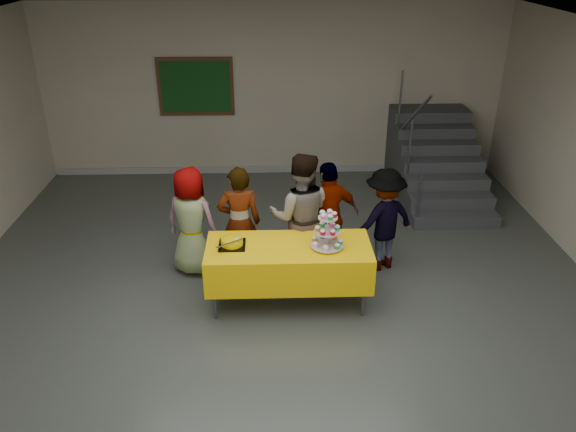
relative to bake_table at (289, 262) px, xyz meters
name	(u,v)px	position (x,y,z in m)	size (l,w,h in m)	color
room_shell	(278,159)	(-0.13, -0.82, 1.57)	(10.00, 10.04, 3.02)	#4C514C
bake_table	(289,262)	(0.00, 0.00, 0.00)	(1.88, 0.78, 0.77)	#595960
cupcake_stand	(327,233)	(0.43, -0.04, 0.40)	(0.38, 0.38, 0.44)	silver
bear_cake	(232,241)	(-0.64, 0.03, 0.27)	(0.32, 0.36, 0.12)	black
schoolchild_a	(191,221)	(-1.19, 0.77, 0.16)	(0.70, 0.45, 1.42)	slate
schoolchild_b	(239,223)	(-0.59, 0.64, 0.19)	(0.54, 0.36, 1.48)	slate
schoolchild_c	(301,216)	(0.17, 0.64, 0.27)	(0.80, 0.62, 1.65)	slate
schoolchild_d	(328,218)	(0.53, 0.76, 0.18)	(0.87, 0.36, 1.48)	slate
schoolchild_e	(384,220)	(1.24, 0.78, 0.13)	(0.89, 0.51, 1.37)	slate
staircase	(434,162)	(2.57, 3.29, -0.07)	(1.30, 2.40, 2.04)	#424447
noticeboard	(196,87)	(-1.46, 4.12, 1.04)	(1.30, 0.05, 1.00)	#472B16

